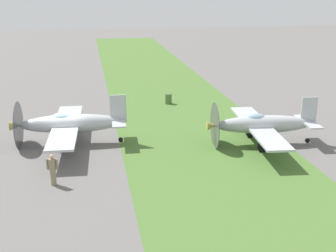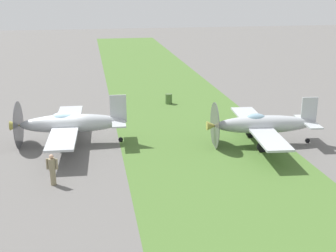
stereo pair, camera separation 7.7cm
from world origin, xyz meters
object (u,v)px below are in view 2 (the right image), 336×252
object	(u,v)px
airplane_wingman	(262,124)
airplane_lead	(70,124)
fuel_drum	(169,99)
ground_crew_chief	(52,169)

from	to	relation	value
airplane_wingman	airplane_lead	bearing A→B (deg)	84.74
airplane_wingman	fuel_drum	world-z (taller)	airplane_wingman
ground_crew_chief	airplane_wingman	bearing A→B (deg)	29.77
airplane_wingman	ground_crew_chief	bearing A→B (deg)	112.02
ground_crew_chief	fuel_drum	world-z (taller)	ground_crew_chief
airplane_lead	airplane_wingman	bearing A→B (deg)	-97.60
airplane_lead	fuel_drum	xyz separation A→B (m)	(9.18, -8.32, -0.98)
airplane_lead	airplane_wingman	world-z (taller)	airplane_lead
airplane_wingman	ground_crew_chief	world-z (taller)	airplane_wingman
airplane_wingman	ground_crew_chief	size ratio (longest dim) A/B	5.39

